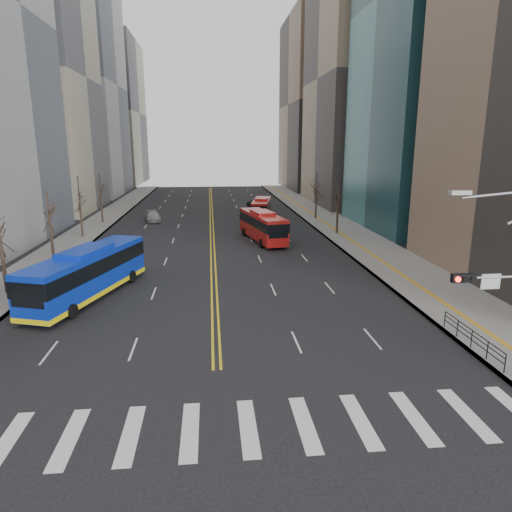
% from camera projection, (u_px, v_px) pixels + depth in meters
% --- Properties ---
extents(ground, '(220.00, 220.00, 0.00)m').
position_uv_depth(ground, '(219.00, 429.00, 18.58)').
color(ground, black).
extents(sidewalk_right, '(7.00, 130.00, 0.15)m').
position_uv_depth(sidewalk_right, '(337.00, 227.00, 63.74)').
color(sidewalk_right, gray).
rests_on(sidewalk_right, ground).
extents(sidewalk_left, '(5.00, 130.00, 0.15)m').
position_uv_depth(sidewalk_left, '(87.00, 231.00, 60.43)').
color(sidewalk_left, gray).
rests_on(sidewalk_left, ground).
extents(crosswalk, '(26.70, 4.00, 0.01)m').
position_uv_depth(crosswalk, '(219.00, 429.00, 18.58)').
color(crosswalk, silver).
rests_on(crosswalk, ground).
extents(centerline, '(0.55, 100.00, 0.01)m').
position_uv_depth(centerline, '(211.00, 218.00, 71.72)').
color(centerline, gold).
rests_on(centerline, ground).
extents(office_towers, '(83.00, 134.00, 58.00)m').
position_uv_depth(office_towers, '(209.00, 69.00, 79.07)').
color(office_towers, '#949497').
rests_on(office_towers, ground).
extents(pedestrian_railing, '(0.06, 6.06, 1.02)m').
position_uv_depth(pedestrian_railing, '(472.00, 336.00, 25.57)').
color(pedestrian_railing, black).
rests_on(pedestrian_railing, sidewalk_right).
extents(street_trees, '(35.20, 47.20, 7.60)m').
position_uv_depth(street_trees, '(146.00, 204.00, 50.10)').
color(street_trees, '#2D221B').
rests_on(street_trees, ground).
extents(blue_bus, '(6.74, 13.33, 3.79)m').
position_uv_depth(blue_bus, '(87.00, 272.00, 34.15)').
color(blue_bus, '#0C2DB9').
rests_on(blue_bus, ground).
extents(red_bus_near, '(4.78, 11.60, 3.58)m').
position_uv_depth(red_bus_near, '(262.00, 224.00, 54.34)').
color(red_bus_near, '#AC1512').
rests_on(red_bus_near, ground).
extents(red_bus_far, '(4.24, 10.50, 3.27)m').
position_uv_depth(red_bus_far, '(262.00, 207.00, 70.56)').
color(red_bus_far, '#AC1512').
rests_on(red_bus_far, ground).
extents(car_white, '(1.69, 4.68, 1.53)m').
position_uv_depth(car_white, '(95.00, 281.00, 35.95)').
color(car_white, silver).
rests_on(car_white, ground).
extents(car_dark_mid, '(2.66, 4.23, 1.34)m').
position_uv_depth(car_dark_mid, '(271.00, 233.00, 56.20)').
color(car_dark_mid, black).
rests_on(car_dark_mid, ground).
extents(car_silver, '(2.96, 5.35, 1.47)m').
position_uv_depth(car_silver, '(153.00, 216.00, 68.44)').
color(car_silver, gray).
rests_on(car_silver, ground).
extents(car_dark_far, '(3.19, 4.91, 1.26)m').
position_uv_depth(car_dark_far, '(256.00, 204.00, 83.49)').
color(car_dark_far, black).
rests_on(car_dark_far, ground).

